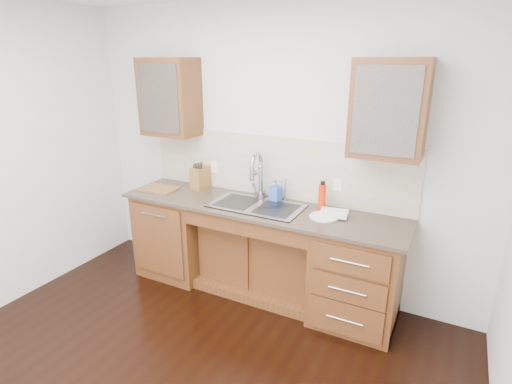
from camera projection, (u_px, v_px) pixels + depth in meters
The scene contains 23 objects.
wall_back at pixel (275, 151), 3.83m from camera, with size 4.00×0.10×2.70m, color silver.
base_cabinet_left at pixel (178, 232), 4.22m from camera, with size 0.70×0.62×0.88m, color #593014.
base_cabinet_center at pixel (262, 256), 3.92m from camera, with size 1.20×0.44×0.70m, color #593014.
base_cabinet_right at pixel (357, 275), 3.40m from camera, with size 0.70×0.62×0.88m, color #593014.
countertop at pixel (257, 207), 3.66m from camera, with size 2.70×0.65×0.03m, color #84705B.
backsplash at pixel (272, 167), 3.82m from camera, with size 2.70×0.02×0.59m, color beige.
sink at pixel (256, 215), 3.66m from camera, with size 0.84×0.46×0.19m, color #9E9EA5.
faucet at pixel (261, 178), 3.80m from camera, with size 0.04×0.04×0.40m, color #999993.
filter_tap at pixel (285, 189), 3.72m from camera, with size 0.02×0.02×0.24m, color #999993.
upper_cabinet_left at pixel (170, 97), 3.94m from camera, with size 0.55×0.34×0.75m, color #593014.
upper_cabinet_right at pixel (389, 109), 3.03m from camera, with size 0.55×0.34×0.75m, color #593014.
outlet_left at pixel (214, 167), 4.12m from camera, with size 0.08×0.01×0.12m, color white.
outlet_right at pixel (337, 185), 3.56m from camera, with size 0.08×0.01×0.12m, color white.
soap_bottle at pixel (276, 191), 3.74m from camera, with size 0.09×0.09×0.21m, color blue.
water_bottle at pixel (322, 197), 3.51m from camera, with size 0.06×0.06×0.24m, color #EF2200.
plate at pixel (324, 217), 3.38m from camera, with size 0.25×0.25×0.01m, color silver.
dish_towel at pixel (334, 213), 3.39m from camera, with size 0.23×0.16×0.04m, color white.
knife_block at pixel (200, 178), 4.11m from camera, with size 0.12×0.20×0.22m, color #A0643D.
cutting_board at pixel (159, 189), 4.10m from camera, with size 0.37×0.26×0.02m, color brown.
cup_left_a at pixel (159, 102), 4.02m from camera, with size 0.12×0.12×0.10m, color white.
cup_left_b at pixel (175, 103), 3.94m from camera, with size 0.09×0.09×0.08m, color silver.
cup_right_a at pixel (374, 115), 3.10m from camera, with size 0.11×0.11×0.09m, color white.
cup_right_b at pixel (404, 118), 3.00m from camera, with size 0.09×0.09×0.08m, color white.
Camera 1 is at (1.55, -1.62, 2.19)m, focal length 28.00 mm.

